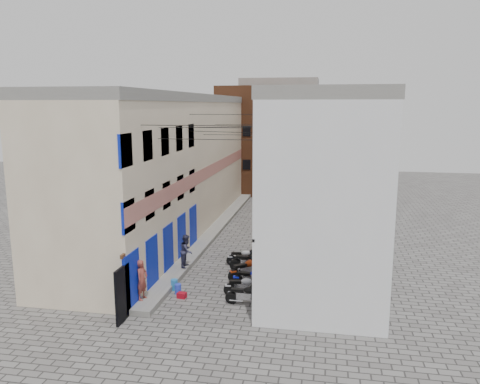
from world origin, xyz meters
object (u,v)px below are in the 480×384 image
Objects in this scene: motorcycle_d at (247,268)px; person_a at (142,280)px; motorcycle_a at (245,294)px; motorcycle_e at (250,261)px; motorcycle_f at (242,256)px; motorcycle_c at (252,278)px; motorcycle_g at (264,251)px; motorcycle_b at (242,285)px; water_jug_near at (178,289)px; water_jug_far at (174,285)px; red_crate at (182,295)px; person_b at (187,251)px.

person_a reaches higher than motorcycle_d.
person_a is (-4.25, -0.76, 0.62)m from motorcycle_a.
motorcycle_e is 1.22× the size of motorcycle_f.
motorcycle_c reaches higher than motorcycle_g.
motorcycle_g reaches higher than motorcycle_b.
motorcycle_c is at bearing 17.32° from motorcycle_e.
water_jug_near is at bearing -91.41° from motorcycle_d.
motorcycle_e is at bearing 43.21° from water_jug_far.
motorcycle_f is 1.48m from motorcycle_g.
motorcycle_g reaches higher than red_crate.
motorcycle_d is (-0.43, 2.91, 0.09)m from motorcycle_a.
person_a reaches higher than motorcycle_f.
motorcycle_b is at bearing -127.02° from person_b.
motorcycle_g is at bearing 130.76° from motorcycle_f.
motorcycle_b is 4.99m from motorcycle_g.
motorcycle_c reaches higher than motorcycle_b.
person_a is at bearing -87.75° from motorcycle_d.
red_crate is (0.30, -0.40, -0.11)m from water_jug_near.
water_jug_far is at bearing -176.67° from person_b.
motorcycle_d is 4.01× the size of water_jug_far.
person_a reaches higher than water_jug_far.
red_crate is at bearing -167.08° from person_b.
motorcycle_g is 1.04× the size of person_b.
person_a is at bearing -128.76° from water_jug_near.
motorcycle_d is 1.21× the size of person_b.
person_b is (-3.60, 1.71, 0.53)m from motorcycle_c.
motorcycle_e is 5.45× the size of red_crate.
motorcycle_e is 4.54× the size of water_jug_near.
red_crate is (-2.41, -3.63, -0.48)m from motorcycle_e.
person_b is at bearing -131.89° from motorcycle_a.
motorcycle_a is 5.98m from motorcycle_g.
motorcycle_g is at bearing 130.45° from motorcycle_d.
motorcycle_b is 1.93m from motorcycle_d.
motorcycle_b is 0.83m from motorcycle_c.
red_crate is at bearing -83.48° from motorcycle_d.
motorcycle_b reaches higher than water_jug_near.
water_jug_far reaches higher than red_crate.
water_jug_near is (-3.15, 0.62, -0.26)m from motorcycle_a.
motorcycle_c is at bearing 28.63° from red_crate.
motorcycle_b is at bearing 7.47° from water_jug_near.
motorcycle_b is 3.34× the size of water_jug_far.
motorcycle_g is (0.99, 1.11, 0.01)m from motorcycle_f.
person_b is (-3.60, -2.50, 0.58)m from motorcycle_g.
motorcycle_b is at bearing 16.83° from red_crate.
motorcycle_f is at bearing -146.14° from motorcycle_e.
motorcycle_b is at bearing -0.40° from water_jug_far.
motorcycle_f is 4.58m from water_jug_far.
motorcycle_f is 4.48× the size of red_crate.
motorcycle_b is at bearing 8.44° from motorcycle_e.
person_a reaches higher than motorcycle_a.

